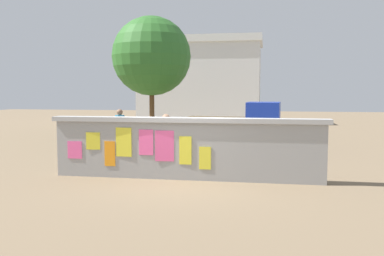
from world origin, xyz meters
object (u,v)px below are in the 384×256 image
person_bystander (120,127)px  person_walking (166,137)px  tree_roadside (151,56)px  motorcycle (240,155)px  auto_rickshaw_truck (237,127)px  bicycle_far (150,140)px  bicycle_near (132,153)px

person_bystander → person_walking: bearing=-50.6°
tree_roadside → motorcycle: bearing=-60.1°
auto_rickshaw_truck → tree_roadside: (-4.58, 4.35, 3.10)m
auto_rickshaw_truck → motorcycle: 4.31m
auto_rickshaw_truck → person_walking: (-1.68, -4.66, 0.09)m
bicycle_far → motorcycle: bearing=-46.6°
bicycle_near → person_bystander: bearing=118.3°
tree_roadside → person_bystander: bearing=-85.4°
person_bystander → tree_roadside: tree_roadside is taller
person_walking → tree_roadside: size_ratio=0.27×
auto_rickshaw_truck → bicycle_near: 4.87m
motorcycle → person_walking: (-2.06, -0.38, 0.52)m
auto_rickshaw_truck → person_walking: size_ratio=2.28×
bicycle_far → person_walking: 4.75m
motorcycle → tree_roadside: size_ratio=0.32×
auto_rickshaw_truck → bicycle_near: (-2.96, -3.82, -0.54)m
person_bystander → tree_roadside: 6.79m
bicycle_far → person_bystander: size_ratio=1.05×
person_walking → bicycle_near: bearing=147.0°
bicycle_far → bicycle_near: bearing=-83.0°
auto_rickshaw_truck → motorcycle: (0.38, -4.27, -0.44)m
auto_rickshaw_truck → person_bystander: 4.45m
motorcycle → person_bystander: size_ratio=1.17×
auto_rickshaw_truck → bicycle_near: size_ratio=2.21×
motorcycle → person_bystander: person_bystander is taller
person_bystander → auto_rickshaw_truck: bearing=22.7°
person_walking → person_bystander: (-2.42, 2.94, 0.00)m
bicycle_far → tree_roadside: 6.00m
auto_rickshaw_truck → bicycle_near: auto_rickshaw_truck is taller
person_walking → person_bystander: 3.81m
person_walking → bicycle_far: bearing=111.4°
person_bystander → tree_roadside: bearing=94.6°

